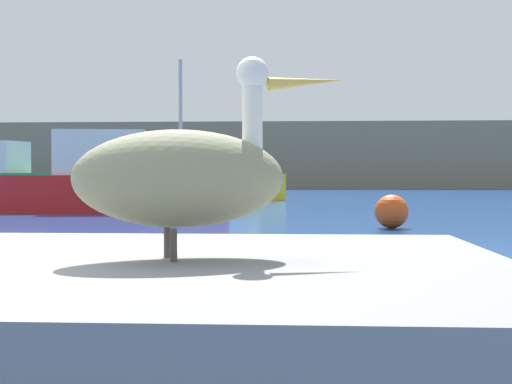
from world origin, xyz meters
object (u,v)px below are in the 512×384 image
pelican (184,175)px  fishing_boat_yellow (232,180)px  mooring_buoy (392,211)px  fishing_boat_red (108,182)px

pelican → fishing_boat_yellow: size_ratio=0.24×
fishing_boat_yellow → mooring_buoy: bearing=-52.2°
pelican → fishing_boat_yellow: bearing=74.9°
fishing_boat_red → fishing_boat_yellow: (3.02, 11.13, -0.02)m
fishing_boat_red → mooring_buoy: size_ratio=10.58×
fishing_boat_yellow → mooring_buoy: (5.14, -17.88, -0.55)m
mooring_buoy → fishing_boat_red: bearing=140.4°
fishing_boat_red → fishing_boat_yellow: bearing=67.0°
pelican → fishing_boat_red: bearing=86.2°
pelican → mooring_buoy: size_ratio=1.67×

